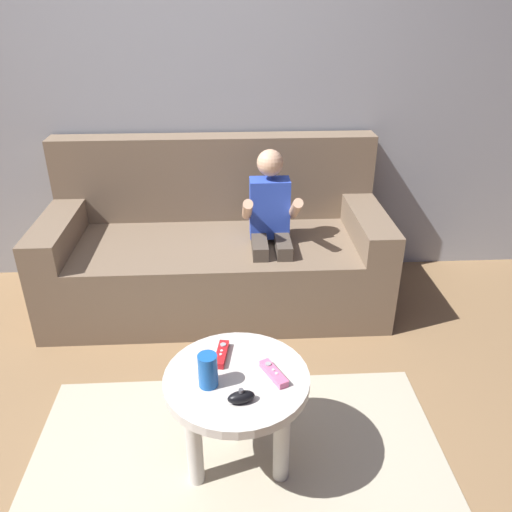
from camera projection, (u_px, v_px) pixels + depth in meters
ground_plane at (150, 506)px, 1.82m from camera, size 9.16×9.16×0.00m
wall_back at (170, 69)px, 2.84m from camera, size 4.58×0.05×2.50m
couch at (216, 251)px, 2.94m from camera, size 1.87×0.80×0.91m
person_seated_on_couch at (271, 226)px, 2.69m from camera, size 0.30×0.37×0.92m
coffee_table at (237, 395)px, 1.80m from camera, size 0.51×0.51×0.45m
area_rug at (239, 467)px, 1.96m from camera, size 1.63×1.02×0.01m
game_remote_red_near_edge at (222, 354)px, 1.84m from camera, size 0.06×0.14×0.03m
nunchuk_black at (241, 397)px, 1.64m from camera, size 0.10×0.06×0.05m
game_remote_pink_far_corner at (274, 373)px, 1.75m from camera, size 0.09×0.14×0.03m
soda_can at (208, 370)px, 1.69m from camera, size 0.07×0.07×0.12m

